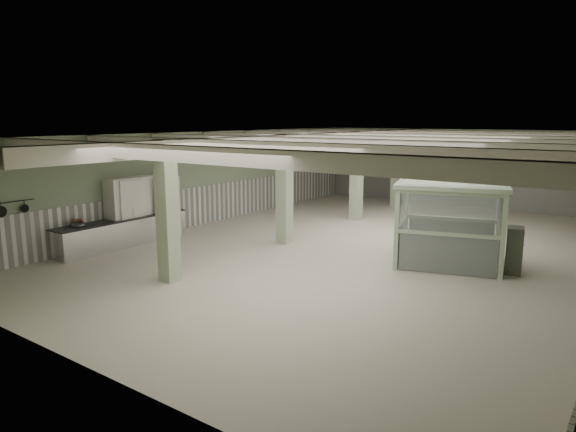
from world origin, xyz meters
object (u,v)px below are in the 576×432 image
Objects in this scene: guard_booth at (451,208)px; filing_cabinet at (514,250)px; prep_counter at (123,232)px; walkin_cooler at (141,209)px.

filing_cabinet is at bearing -13.31° from guard_booth.
filing_cabinet is at bearing 20.75° from prep_counter.
guard_booth reaches higher than walkin_cooler.
prep_counter is 1.03m from walkin_cooler.
filing_cabinet is (1.73, 0.09, -1.00)m from guard_booth.
guard_booth reaches higher than filing_cabinet.
walkin_cooler is at bearing -175.94° from filing_cabinet.
guard_booth is (9.31, 4.10, 1.17)m from prep_counter.
prep_counter is 11.81m from filing_cabinet.
prep_counter is at bearing -84.04° from walkin_cooler.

